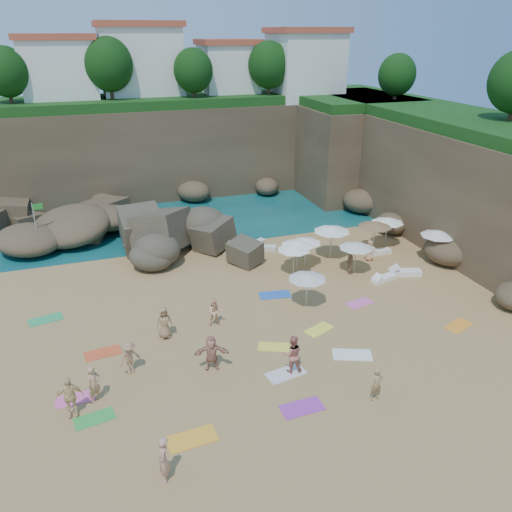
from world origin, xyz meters
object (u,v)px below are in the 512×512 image
object	(u,v)px
person_stand_1	(292,354)
person_stand_4	(369,251)
parasol_0	(306,241)
flag_pole	(37,221)
person_stand_5	(135,245)
person_stand_0	(94,384)
person_stand_6	(163,460)
person_stand_3	(350,261)
person_stand_2	(230,251)
parasol_1	(298,243)
parasol_2	(332,229)
lounger_0	(257,243)
rock_outcrop	(193,255)

from	to	relation	value
person_stand_1	person_stand_4	bearing A→B (deg)	-122.19
person_stand_4	parasol_0	bearing A→B (deg)	-137.29
flag_pole	person_stand_5	size ratio (longest dim) A/B	2.11
person_stand_0	person_stand_6	distance (m)	5.35
parasol_0	person_stand_3	world-z (taller)	parasol_0
person_stand_2	person_stand_6	size ratio (longest dim) A/B	0.84
parasol_1	person_stand_4	world-z (taller)	parasol_1
person_stand_1	person_stand_5	distance (m)	16.17
parasol_1	person_stand_3	distance (m)	3.53
parasol_1	parasol_2	bearing A→B (deg)	18.80
parasol_0	person_stand_2	world-z (taller)	parasol_0
person_stand_2	person_stand_3	world-z (taller)	person_stand_3
person_stand_5	person_stand_6	size ratio (longest dim) A/B	0.95
parasol_1	parasol_2	size ratio (longest dim) A/B	0.89
person_stand_5	lounger_0	bearing A→B (deg)	2.55
rock_outcrop	lounger_0	world-z (taller)	rock_outcrop
person_stand_0	person_stand_1	xyz separation A→B (m)	(8.53, -0.77, 0.07)
person_stand_1	parasol_2	bearing A→B (deg)	-111.23
rock_outcrop	person_stand_1	size ratio (longest dim) A/B	4.19
parasol_2	person_stand_5	size ratio (longest dim) A/B	1.43
flag_pole	parasol_2	distance (m)	20.11
person_stand_2	person_stand_6	bearing A→B (deg)	75.81
parasol_1	person_stand_6	xyz separation A→B (m)	(-10.83, -13.90, -0.98)
parasol_2	person_stand_2	world-z (taller)	parasol_2
parasol_2	person_stand_0	bearing A→B (deg)	-147.79
person_stand_2	person_stand_6	xyz separation A→B (m)	(-7.10, -16.47, 0.15)
parasol_1	flag_pole	bearing A→B (deg)	152.06
parasol_2	person_stand_2	size ratio (longest dim) A/B	1.61
rock_outcrop	person_stand_3	xyz separation A→B (m)	(8.90, -6.00, 0.85)
flag_pole	person_stand_6	bearing A→B (deg)	-77.41
person_stand_1	parasol_0	bearing A→B (deg)	-103.81
parasol_2	person_stand_3	xyz separation A→B (m)	(0.08, -2.59, -1.28)
parasol_2	person_stand_6	bearing A→B (deg)	-132.67
person_stand_4	parasol_1	bearing A→B (deg)	-131.59
parasol_2	person_stand_4	world-z (taller)	parasol_2
parasol_1	lounger_0	bearing A→B (deg)	103.05
person_stand_3	person_stand_4	distance (m)	2.57
flag_pole	person_stand_5	xyz separation A→B (m)	(6.16, -2.84, -1.45)
parasol_0	parasol_1	xyz separation A→B (m)	(-0.73, -0.41, 0.10)
flag_pole	person_stand_3	world-z (taller)	flag_pole
person_stand_3	person_stand_6	distance (m)	18.49
flag_pole	person_stand_3	bearing A→B (deg)	-28.01
person_stand_5	person_stand_3	bearing A→B (deg)	-22.25
person_stand_1	person_stand_3	bearing A→B (deg)	-119.21
parasol_1	person_stand_0	bearing A→B (deg)	-145.22
flag_pole	person_stand_2	bearing A→B (deg)	-25.72
parasol_2	lounger_0	bearing A→B (deg)	136.08
person_stand_3	person_stand_6	bearing A→B (deg)	148.58
person_stand_6	parasol_1	bearing A→B (deg)	150.34
parasol_2	parasol_1	bearing A→B (deg)	-161.20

